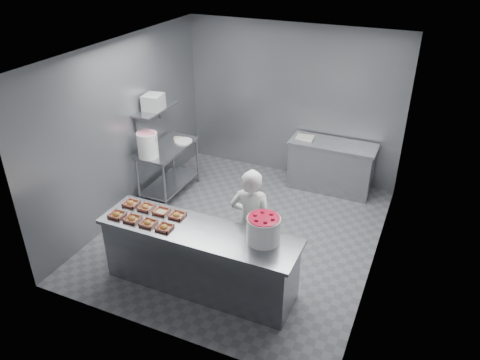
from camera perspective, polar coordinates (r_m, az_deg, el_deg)
name	(u,v)px	position (r m, az deg, el deg)	size (l,w,h in m)	color
floor	(242,232)	(7.35, 0.20, -6.35)	(4.50, 4.50, 0.00)	#4C4C51
ceiling	(242,51)	(6.18, 0.25, 15.40)	(4.50, 4.50, 0.00)	white
wall_back	(292,102)	(8.61, 6.34, 9.38)	(4.00, 0.04, 2.80)	slate
wall_left	(125,129)	(7.61, -13.79, 6.07)	(0.04, 4.50, 2.80)	slate
wall_right	(386,178)	(6.21, 17.38, 0.23)	(0.04, 4.50, 2.80)	slate
service_counter	(200,258)	(6.11, -4.96, -9.50)	(2.60, 0.70, 0.90)	slate
prep_table	(168,163)	(8.19, -8.71, 2.04)	(0.60, 1.20, 0.90)	slate
back_counter	(331,166)	(8.45, 11.04, 1.65)	(1.50, 0.60, 0.90)	slate
wall_shelf	(155,109)	(7.90, -10.28, 8.47)	(0.35, 0.90, 0.03)	slate
tray_0	(117,215)	(6.28, -14.78, -4.09)	(0.19, 0.18, 0.06)	#CBB87C
tray_1	(132,219)	(6.15, -13.00, -4.62)	(0.19, 0.18, 0.06)	#CBB87C
tray_2	(148,223)	(6.02, -11.14, -5.16)	(0.19, 0.18, 0.06)	#CBB87C
tray_3	(164,227)	(5.90, -9.20, -5.72)	(0.19, 0.18, 0.06)	#CBB87C
tray_4	(131,203)	(6.48, -13.17, -2.78)	(0.19, 0.18, 0.06)	#CBB87C
tray_5	(146,207)	(6.35, -11.41, -3.25)	(0.19, 0.18, 0.06)	#CBB87C
tray_6	(161,211)	(6.23, -9.56, -3.78)	(0.19, 0.18, 0.04)	#CBB87C
tray_7	(177,215)	(6.12, -7.68, -4.26)	(0.19, 0.18, 0.06)	#CBB87C
worker	(251,222)	(6.20, 1.37, -5.13)	(0.56, 0.37, 1.55)	silver
strawberry_tub	(263,229)	(5.54, 2.88, -5.94)	(0.40, 0.40, 0.33)	white
glaze_bucket	(148,144)	(7.68, -11.20, 4.29)	(0.35, 0.33, 0.51)	white
bucket_lid	(183,141)	(8.22, -6.92, 4.74)	(0.31, 0.31, 0.02)	white
rag	(178,138)	(8.36, -7.60, 5.09)	(0.14, 0.12, 0.02)	#CCB28C
appliance	(153,102)	(7.83, -10.52, 9.33)	(0.29, 0.33, 0.25)	gray
paper_stack	(305,138)	(8.37, 7.95, 5.15)	(0.30, 0.22, 0.04)	silver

